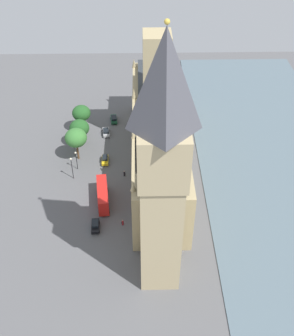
# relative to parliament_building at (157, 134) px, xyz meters

# --- Properties ---
(ground_plane) EXTENTS (141.42, 141.42, 0.00)m
(ground_plane) POSITION_rel_parliament_building_xyz_m (1.99, 1.24, -9.37)
(ground_plane) COLOR #565659
(river_thames) EXTENTS (42.02, 127.28, 0.25)m
(river_thames) POSITION_rel_parliament_building_xyz_m (-32.70, 1.24, -9.24)
(river_thames) COLOR slate
(river_thames) RESTS_ON ground
(parliament_building) EXTENTS (13.17, 59.94, 32.91)m
(parliament_building) POSITION_rel_parliament_building_xyz_m (0.00, 0.00, 0.00)
(parliament_building) COLOR tan
(parliament_building) RESTS_ON ground
(clock_tower) EXTENTS (8.64, 8.64, 54.06)m
(clock_tower) POSITION_rel_parliament_building_xyz_m (0.94, 37.29, 18.58)
(clock_tower) COLOR tan
(clock_tower) RESTS_ON ground
(car_dark_green_under_trees) EXTENTS (2.40, 4.79, 1.74)m
(car_dark_green_under_trees) POSITION_rel_parliament_building_xyz_m (12.69, -20.19, -8.48)
(car_dark_green_under_trees) COLOR #19472D
(car_dark_green_under_trees) RESTS_ON ground
(car_silver_corner) EXTENTS (2.38, 4.52, 1.74)m
(car_silver_corner) POSITION_rel_parliament_building_xyz_m (14.75, -13.26, -8.48)
(car_silver_corner) COLOR #B7B7BC
(car_silver_corner) RESTS_ON ground
(car_yellow_cab_kerbside) EXTENTS (2.02, 4.19, 1.74)m
(car_yellow_cab_kerbside) POSITION_rel_parliament_building_xyz_m (14.33, -0.06, -8.48)
(car_yellow_cab_kerbside) COLOR gold
(car_yellow_cab_kerbside) RESTS_ON ground
(double_decker_bus_trailing) EXTENTS (3.64, 10.71, 4.75)m
(double_decker_bus_trailing) POSITION_rel_parliament_building_xyz_m (13.90, 15.82, -6.73)
(double_decker_bus_trailing) COLOR red
(double_decker_bus_trailing) RESTS_ON ground
(car_black_by_river_gate) EXTENTS (2.08, 4.40, 1.74)m
(car_black_by_river_gate) POSITION_rel_parliament_building_xyz_m (15.21, 24.21, -8.48)
(car_black_by_river_gate) COLOR black
(car_black_by_river_gate) RESTS_ON ground
(pedestrian_near_tower) EXTENTS (0.55, 0.64, 1.64)m
(pedestrian_near_tower) POSITION_rel_parliament_building_xyz_m (8.86, 5.79, -8.63)
(pedestrian_near_tower) COLOR black
(pedestrian_near_tower) RESTS_ON ground
(pedestrian_far_end) EXTENTS (0.66, 0.58, 1.61)m
(pedestrian_far_end) POSITION_rel_parliament_building_xyz_m (8.89, 23.33, -8.64)
(pedestrian_far_end) COLOR maroon
(pedestrian_far_end) RESTS_ON ground
(plane_tree_leading) EXTENTS (5.59, 5.59, 8.52)m
(plane_tree_leading) POSITION_rel_parliament_building_xyz_m (21.68, -7.88, -3.26)
(plane_tree_leading) COLOR brown
(plane_tree_leading) RESTS_ON ground
(plane_tree_opposite_hall) EXTENTS (5.44, 5.44, 8.63)m
(plane_tree_opposite_hall) POSITION_rel_parliament_building_xyz_m (21.85, -15.34, -3.09)
(plane_tree_opposite_hall) COLOR brown
(plane_tree_opposite_hall) RESTS_ON ground
(plane_tree_midblock) EXTENTS (5.99, 5.99, 9.72)m
(plane_tree_midblock) POSITION_rel_parliament_building_xyz_m (21.89, -1.81, -2.24)
(plane_tree_midblock) COLOR brown
(plane_tree_midblock) RESTS_ON ground
(street_lamp_slot_10) EXTENTS (0.56, 0.56, 6.86)m
(street_lamp_slot_10) POSITION_rel_parliament_building_xyz_m (22.36, 6.54, -4.63)
(street_lamp_slot_10) COLOR black
(street_lamp_slot_10) RESTS_ON ground
(street_lamp_slot_11) EXTENTS (0.56, 0.56, 5.88)m
(street_lamp_slot_11) POSITION_rel_parliament_building_xyz_m (21.66, 2.77, -5.22)
(street_lamp_slot_11) COLOR black
(street_lamp_slot_11) RESTS_ON ground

